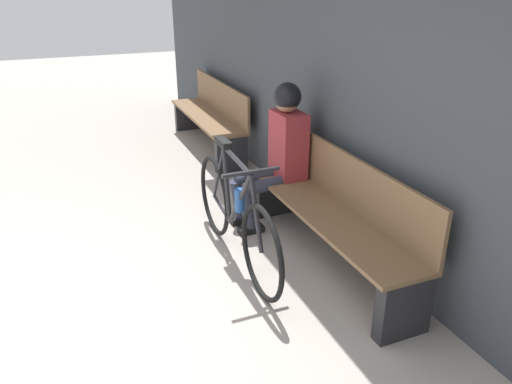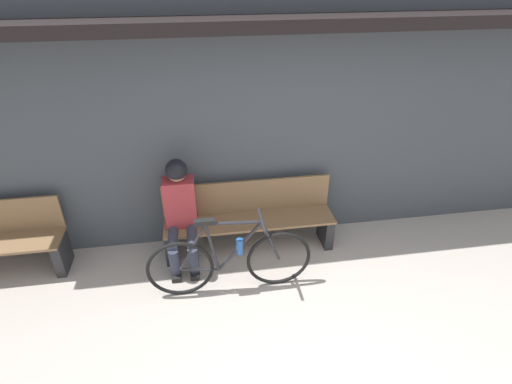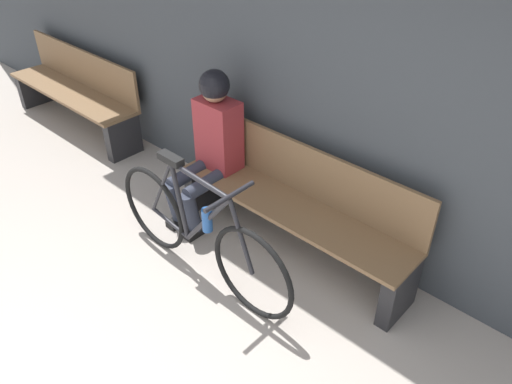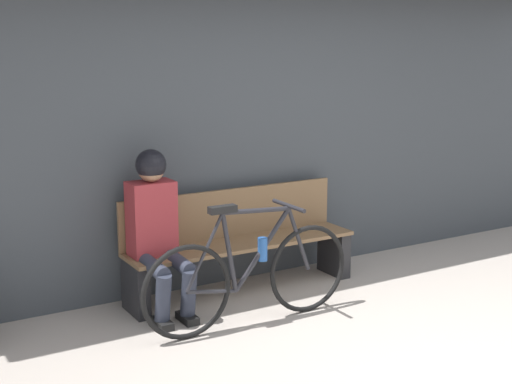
# 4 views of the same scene
# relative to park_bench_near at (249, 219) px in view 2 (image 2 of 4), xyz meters

# --- Properties ---
(storefront_wall) EXTENTS (12.00, 0.56, 3.20)m
(storefront_wall) POSITION_rel_park_bench_near_xyz_m (0.26, 0.30, 1.26)
(storefront_wall) COLOR #3D4247
(storefront_wall) RESTS_ON ground_plane
(park_bench_near) EXTENTS (1.94, 0.42, 0.83)m
(park_bench_near) POSITION_rel_park_bench_near_xyz_m (0.00, 0.00, 0.00)
(park_bench_near) COLOR brown
(park_bench_near) RESTS_ON ground_plane
(bicycle) EXTENTS (1.68, 0.40, 0.91)m
(bicycle) POSITION_rel_park_bench_near_xyz_m (-0.29, -0.68, -0.02)
(bicycle) COLOR black
(bicycle) RESTS_ON ground_plane
(person_seated) EXTENTS (0.34, 0.61, 1.24)m
(person_seated) POSITION_rel_park_bench_near_xyz_m (-0.76, -0.11, 0.30)
(person_seated) COLOR #2D3342
(person_seated) RESTS_ON ground_plane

